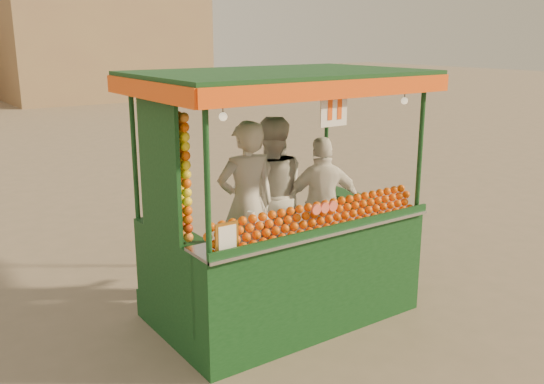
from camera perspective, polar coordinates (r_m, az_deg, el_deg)
ground at (r=6.39m, az=-2.09°, el=-12.47°), size 90.00×90.00×0.00m
building_right at (r=30.50m, az=-16.12°, el=13.41°), size 9.00×6.00×5.00m
juice_cart at (r=6.17m, az=0.90°, el=-4.91°), size 2.85×1.85×2.59m
vendor_left at (r=6.28m, az=-2.45°, el=-1.22°), size 0.70×0.51×1.79m
vendor_middle at (r=6.73m, az=-0.13°, el=-0.23°), size 1.06×0.96×1.77m
vendor_right at (r=6.72m, az=4.88°, el=-1.25°), size 0.98×0.73×1.55m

